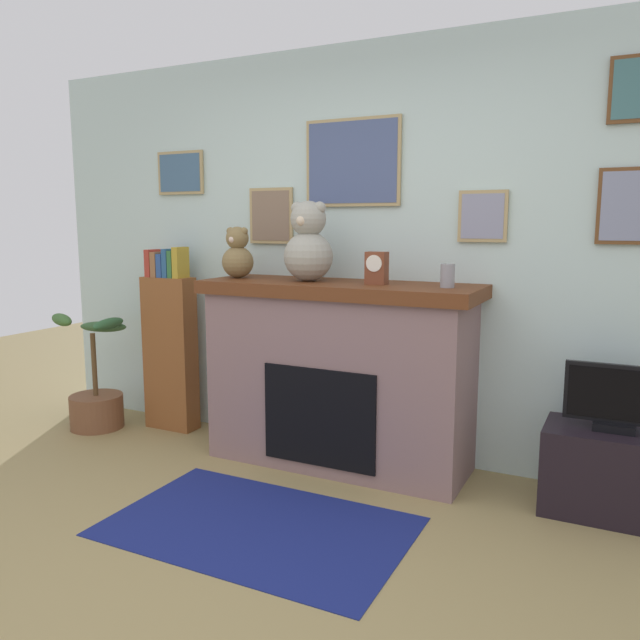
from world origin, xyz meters
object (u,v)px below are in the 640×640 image
bookshelf (170,346)px  candle_jar (448,276)px  tv_stand (611,472)px  teddy_bear_cream (238,255)px  potted_plant (96,394)px  television (616,400)px  mantel_clock (377,268)px  teddy_bear_brown (308,245)px  fireplace (339,373)px

bookshelf → candle_jar: size_ratio=10.10×
tv_stand → teddy_bear_cream: 2.51m
bookshelf → potted_plant: (-0.50, -0.25, -0.36)m
bookshelf → television: bearing=-2.0°
television → mantel_clock: 1.45m
tv_stand → teddy_bear_brown: (-1.76, 0.00, 1.14)m
potted_plant → teddy_bear_cream: 1.57m
tv_stand → potted_plant: bearing=-177.5°
tv_stand → television: television is taller
candle_jar → teddy_bear_cream: size_ratio=0.40×
teddy_bear_cream → candle_jar: bearing=0.0°
bookshelf → teddy_bear_cream: teddy_bear_cream is taller
tv_stand → candle_jar: 1.32m
fireplace → bookshelf: bookshelf is taller
fireplace → candle_jar: (0.67, -0.02, 0.63)m
tv_stand → teddy_bear_cream: teddy_bear_cream is taller
television → candle_jar: candle_jar is taller
candle_jar → teddy_bear_cream: bearing=-180.0°
tv_stand → television: bearing=-90.0°
bookshelf → teddy_bear_cream: 0.95m
fireplace → teddy_bear_cream: (-0.72, -0.02, 0.72)m
mantel_clock → candle_jar: bearing=0.2°
fireplace → television: fireplace is taller
candle_jar → tv_stand: bearing=-0.2°
fireplace → bookshelf: (-1.39, 0.08, 0.04)m
tv_stand → mantel_clock: size_ratio=3.49×
potted_plant → candle_jar: candle_jar is taller
television → teddy_bear_brown: 1.91m
television → mantel_clock: size_ratio=2.62×
candle_jar → mantel_clock: (-0.42, -0.00, 0.03)m
bookshelf → tv_stand: (2.94, -0.10, -0.39)m
teddy_bear_brown → potted_plant: bearing=-174.9°
fireplace → mantel_clock: (0.25, -0.02, 0.66)m
teddy_bear_cream → bookshelf: bearing=171.7°
television → teddy_bear_cream: size_ratio=1.50×
potted_plant → teddy_bear_brown: teddy_bear_brown is taller
potted_plant → tv_stand: (3.44, 0.15, -0.03)m
bookshelf → candle_jar: (2.06, -0.10, 0.59)m
candle_jar → bookshelf: bearing=177.3°
mantel_clock → teddy_bear_cream: (-0.97, 0.00, 0.05)m
fireplace → tv_stand: bearing=-0.7°
tv_stand → teddy_bear_brown: 2.09m
fireplace → bookshelf: size_ratio=1.29×
television → teddy_bear_cream: teddy_bear_cream is taller
potted_plant → candle_jar: (2.56, 0.15, 0.96)m
mantel_clock → tv_stand: bearing=-0.1°
bookshelf → potted_plant: size_ratio=1.54×
mantel_clock → teddy_bear_brown: teddy_bear_brown is taller
teddy_bear_brown → television: bearing=-0.1°
potted_plant → television: bearing=2.5°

